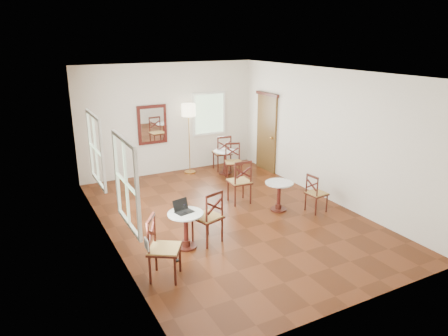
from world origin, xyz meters
name	(u,v)px	position (x,y,z in m)	size (l,w,h in m)	color
ground	(231,217)	(0.00, 0.00, 0.00)	(7.00, 7.00, 0.00)	#4F220D
room_shell	(222,127)	(-0.06, 0.27, 1.89)	(5.02, 7.02, 3.01)	beige
cafe_table_near	(186,226)	(-1.36, -0.80, 0.42)	(0.64, 0.64, 0.68)	#401710
cafe_table_mid	(279,193)	(1.10, -0.18, 0.40)	(0.61, 0.61, 0.65)	#401710
cafe_table_back	(225,159)	(1.26, 2.61, 0.41)	(0.62, 0.62, 0.66)	#401710
chair_near_a	(208,217)	(-0.91, -0.80, 0.51)	(0.59, 0.59, 1.03)	#401710
chair_near_b	(163,248)	(-2.06, -1.55, 0.52)	(0.66, 0.66, 1.04)	#401710
chair_mid_a	(240,181)	(0.56, 0.59, 0.51)	(0.51, 0.51, 1.03)	#401710
chair_mid_b	(316,193)	(1.76, -0.62, 0.42)	(0.43, 0.43, 0.85)	#401710
chair_back_a	(222,153)	(1.35, 2.96, 0.51)	(0.53, 0.53, 1.02)	#401710
chair_back_b	(233,162)	(1.25, 2.12, 0.48)	(0.57, 0.57, 0.96)	#401710
floor_lamp	(189,115)	(0.43, 3.15, 1.64)	(0.38, 0.38, 1.93)	#BF8C3F
laptop	(183,209)	(-1.38, -0.72, 0.73)	(0.35, 0.31, 0.22)	black
mouse	(185,212)	(-1.36, -0.80, 0.70)	(0.09, 0.06, 0.03)	black
navy_mug	(184,206)	(-1.31, -0.61, 0.73)	(0.13, 0.09, 0.10)	#111037
water_glass	(184,208)	(-1.33, -0.68, 0.73)	(0.06, 0.06, 0.10)	white
power_adapter	(176,261)	(-1.71, -1.19, 0.02)	(0.09, 0.06, 0.04)	black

